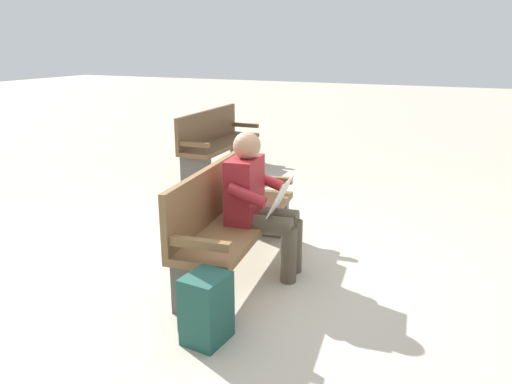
# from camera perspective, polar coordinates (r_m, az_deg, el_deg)

# --- Properties ---
(ground_plane) EXTENTS (40.00, 40.00, 0.00)m
(ground_plane) POSITION_cam_1_polar(r_m,az_deg,el_deg) (4.30, -1.86, -8.74)
(ground_plane) COLOR #B7AD99
(bench_near) EXTENTS (1.84, 0.69, 0.90)m
(bench_near) POSITION_cam_1_polar(r_m,az_deg,el_deg) (4.14, -2.84, -2.87)
(bench_near) COLOR brown
(bench_near) RESTS_ON ground
(person_seated) EXTENTS (0.60, 0.60, 1.18)m
(person_seated) POSITION_cam_1_polar(r_m,az_deg,el_deg) (4.02, 0.23, -0.94)
(person_seated) COLOR maroon
(person_seated) RESTS_ON ground
(backpack) EXTENTS (0.31, 0.31, 0.46)m
(backpack) POSITION_cam_1_polar(r_m,az_deg,el_deg) (3.27, -5.77, -13.10)
(backpack) COLOR #1E4C42
(backpack) RESTS_ON ground
(bench_far) EXTENTS (1.82, 0.55, 0.90)m
(bench_far) POSITION_cam_1_polar(r_m,az_deg,el_deg) (7.39, -4.47, 5.85)
(bench_far) COLOR brown
(bench_far) RESTS_ON ground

